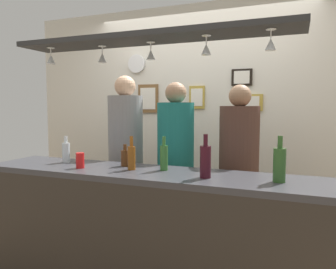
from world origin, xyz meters
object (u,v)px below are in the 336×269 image
(person_middle_teal_shirt, at_px, (176,154))
(picture_frame_crest, at_px, (197,97))
(drink_can, at_px, (80,160))
(wall_clock, at_px, (137,64))
(bottle_beer_brown_stubby, at_px, (125,158))
(person_left_grey_shirt, at_px, (126,146))
(person_right_brown_shirt, at_px, (239,160))
(bottle_beer_green_import, at_px, (164,157))
(picture_frame_upper_small, at_px, (242,77))
(picture_frame_lower_pair, at_px, (248,103))
(bottle_wine_dark_red, at_px, (205,161))
(bottle_beer_amber_tall, at_px, (132,157))
(bottle_champagne_green, at_px, (279,164))
(bottle_soda_clear, at_px, (66,152))
(picture_frame_caricature, at_px, (148,99))

(person_middle_teal_shirt, relative_size, picture_frame_crest, 6.40)
(drink_can, relative_size, wall_clock, 0.55)
(bottle_beer_brown_stubby, distance_m, wall_clock, 1.67)
(person_middle_teal_shirt, bearing_deg, person_left_grey_shirt, 180.00)
(person_right_brown_shirt, bearing_deg, bottle_beer_green_import, -131.33)
(person_left_grey_shirt, relative_size, picture_frame_upper_small, 7.92)
(person_right_brown_shirt, bearing_deg, picture_frame_lower_pair, 92.60)
(person_left_grey_shirt, distance_m, bottle_wine_dark_red, 1.20)
(person_middle_teal_shirt, relative_size, bottle_beer_amber_tall, 6.40)
(bottle_champagne_green, distance_m, bottle_beer_amber_tall, 1.08)
(bottle_soda_clear, distance_m, picture_frame_upper_small, 1.97)
(bottle_soda_clear, bearing_deg, wall_clock, 89.24)
(bottle_beer_amber_tall, distance_m, picture_frame_lower_pair, 1.61)
(picture_frame_upper_small, bearing_deg, bottle_champagne_green, -71.44)
(bottle_champagne_green, height_order, picture_frame_upper_small, picture_frame_upper_small)
(person_middle_teal_shirt, height_order, wall_clock, wall_clock)
(picture_frame_upper_small, bearing_deg, wall_clock, -179.72)
(person_middle_teal_shirt, xyz_separation_m, picture_frame_caricature, (-0.65, 0.78, 0.53))
(person_right_brown_shirt, height_order, drink_can, person_right_brown_shirt)
(person_middle_teal_shirt, relative_size, drink_can, 13.64)
(person_right_brown_shirt, relative_size, drink_can, 13.35)
(bottle_wine_dark_red, distance_m, picture_frame_lower_pair, 1.52)
(bottle_wine_dark_red, xyz_separation_m, picture_frame_upper_small, (0.00, 1.46, 0.68))
(bottle_wine_dark_red, height_order, bottle_beer_amber_tall, bottle_wine_dark_red)
(bottle_champagne_green, relative_size, bottle_beer_brown_stubby, 1.67)
(picture_frame_lower_pair, xyz_separation_m, picture_frame_upper_small, (-0.08, 0.00, 0.27))
(bottle_beer_green_import, xyz_separation_m, picture_frame_caricature, (-0.75, 1.33, 0.47))
(picture_frame_caricature, distance_m, picture_frame_upper_small, 1.14)
(person_left_grey_shirt, relative_size, person_right_brown_shirt, 1.07)
(bottle_champagne_green, relative_size, wall_clock, 1.36)
(bottle_beer_amber_tall, height_order, picture_frame_upper_small, picture_frame_upper_small)
(bottle_soda_clear, bearing_deg, bottle_beer_green_import, -0.19)
(bottle_beer_amber_tall, bearing_deg, person_left_grey_shirt, 122.51)
(person_right_brown_shirt, height_order, wall_clock, wall_clock)
(bottle_champagne_green, distance_m, wall_clock, 2.40)
(person_left_grey_shirt, bearing_deg, bottle_beer_brown_stubby, -61.52)
(picture_frame_caricature, bearing_deg, wall_clock, -177.62)
(bottle_beer_amber_tall, bearing_deg, person_right_brown_shirt, 40.70)
(bottle_beer_green_import, bearing_deg, drink_can, -165.75)
(bottle_wine_dark_red, relative_size, bottle_soda_clear, 1.30)
(person_left_grey_shirt, height_order, picture_frame_upper_small, picture_frame_upper_small)
(person_right_brown_shirt, bearing_deg, bottle_wine_dark_red, -99.64)
(bottle_wine_dark_red, height_order, picture_frame_upper_small, picture_frame_upper_small)
(bottle_beer_amber_tall, xyz_separation_m, picture_frame_caricature, (-0.51, 1.40, 0.48))
(person_middle_teal_shirt, relative_size, person_right_brown_shirt, 1.02)
(person_middle_teal_shirt, relative_size, wall_clock, 7.57)
(bottle_soda_clear, bearing_deg, drink_can, -31.76)
(picture_frame_lower_pair, bearing_deg, bottle_beer_green_import, -108.39)
(wall_clock, bearing_deg, picture_frame_upper_small, 0.28)
(person_left_grey_shirt, bearing_deg, bottle_soda_clear, -118.09)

